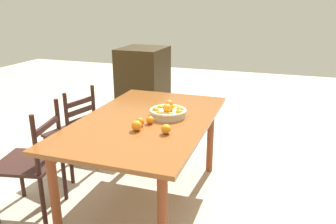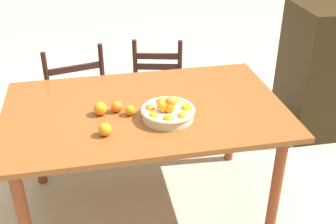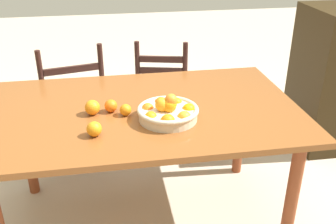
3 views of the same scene
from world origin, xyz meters
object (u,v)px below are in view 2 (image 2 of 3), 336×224
object	(u,v)px
cabinet	(325,70)
orange_loose_1	(117,107)
dining_table	(145,120)
orange_loose_3	(105,129)
chair_by_cabinet	(159,89)
chair_near_window	(75,99)
fruit_bowl	(168,112)
orange_loose_2	(130,110)
orange_loose_0	(100,109)

from	to	relation	value
cabinet	orange_loose_1	world-z (taller)	cabinet
dining_table	orange_loose_3	size ratio (longest dim) A/B	23.53
dining_table	orange_loose_3	bearing A→B (deg)	-133.93
dining_table	orange_loose_1	xyz separation A→B (m)	(-0.17, -0.02, 0.12)
chair_by_cabinet	orange_loose_3	bearing A→B (deg)	80.03
cabinet	chair_near_window	bearing A→B (deg)	178.00
fruit_bowl	orange_loose_2	xyz separation A→B (m)	(-0.21, 0.08, -0.01)
dining_table	orange_loose_0	world-z (taller)	orange_loose_0
chair_by_cabinet	orange_loose_0	bearing A→B (deg)	74.59
chair_by_cabinet	orange_loose_1	size ratio (longest dim) A/B	13.43
dining_table	orange_loose_1	size ratio (longest dim) A/B	24.89
dining_table	fruit_bowl	distance (m)	0.23
orange_loose_1	chair_by_cabinet	bearing A→B (deg)	65.38
chair_near_window	orange_loose_2	xyz separation A→B (m)	(0.34, -0.88, 0.35)
orange_loose_2	fruit_bowl	bearing A→B (deg)	-21.35
orange_loose_1	orange_loose_3	xyz separation A→B (m)	(-0.09, -0.24, 0.00)
cabinet	orange_loose_0	world-z (taller)	cabinet
orange_loose_0	orange_loose_2	distance (m)	0.17
orange_loose_0	orange_loose_3	size ratio (longest dim) A/B	1.09
orange_loose_1	orange_loose_0	bearing A→B (deg)	-171.21
dining_table	fruit_bowl	world-z (taller)	fruit_bowl
chair_by_cabinet	chair_near_window	bearing A→B (deg)	19.82
orange_loose_2	orange_loose_3	bearing A→B (deg)	-130.04
orange_loose_2	orange_loose_3	size ratio (longest dim) A/B	0.85
fruit_bowl	orange_loose_1	world-z (taller)	fruit_bowl
orange_loose_3	chair_near_window	bearing A→B (deg)	99.92
chair_by_cabinet	orange_loose_3	xyz separation A→B (m)	(-0.50, -1.15, 0.37)
cabinet	orange_loose_2	size ratio (longest dim) A/B	18.26
chair_by_cabinet	orange_loose_3	size ratio (longest dim) A/B	12.69
orange_loose_1	cabinet	bearing A→B (deg)	21.91
orange_loose_0	cabinet	bearing A→B (deg)	21.29
dining_table	cabinet	world-z (taller)	cabinet
chair_by_cabinet	fruit_bowl	distance (m)	1.11
chair_near_window	orange_loose_3	bearing A→B (deg)	87.82
chair_by_cabinet	fruit_bowl	size ratio (longest dim) A/B	2.91
chair_near_window	dining_table	bearing A→B (deg)	106.37
cabinet	orange_loose_1	bearing A→B (deg)	-157.17
chair_by_cabinet	orange_loose_1	bearing A→B (deg)	78.96
chair_near_window	fruit_bowl	distance (m)	1.17
chair_by_cabinet	fruit_bowl	world-z (taller)	fruit_bowl
orange_loose_0	orange_loose_1	xyz separation A→B (m)	(0.09, 0.01, -0.01)
cabinet	fruit_bowl	size ratio (longest dim) A/B	3.58
cabinet	orange_loose_3	size ratio (longest dim) A/B	15.61
cabinet	orange_loose_2	world-z (taller)	cabinet
cabinet	fruit_bowl	bearing A→B (deg)	-149.59
dining_table	orange_loose_1	bearing A→B (deg)	-173.49
dining_table	fruit_bowl	size ratio (longest dim) A/B	5.40
fruit_bowl	orange_loose_2	size ratio (longest dim) A/B	5.10
chair_near_window	orange_loose_1	bearing A→B (deg)	96.11
orange_loose_1	orange_loose_2	distance (m)	0.09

